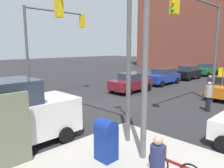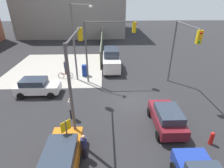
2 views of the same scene
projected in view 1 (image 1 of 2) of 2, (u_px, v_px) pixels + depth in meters
The scene contains 16 objects.
ground_plane at pixel (121, 102), 15.28m from camera, with size 120.00×120.00×0.00m, color #28282B.
traffic_signal_nw_corner at pixel (202, 32), 12.89m from camera, with size 6.06×0.36×6.50m.
traffic_signal_se_corner at pixel (52, 36), 15.83m from camera, with size 5.08×0.36×6.50m.
traffic_signal_ne_corner at pixel (95, 28), 9.60m from camera, with size 0.36×5.18×6.50m.
street_lamp_corner at pixel (142, 19), 7.18m from camera, with size 1.66×2.31×8.00m.
warning_sign_two_way at pixel (222, 78), 15.46m from camera, with size 0.48×0.48×2.40m.
mailbox_blue at pixel (106, 138), 7.34m from camera, with size 0.56×0.64×1.43m.
fire_hydrant at pixel (124, 81), 21.61m from camera, with size 0.26×0.26×0.94m.
sedan_blue at pixel (163, 76), 22.47m from camera, with size 4.27×2.02×1.62m.
coupe_green at pixel (206, 69), 29.88m from camera, with size 4.44×2.02×1.62m.
hatchback_black at pixel (188, 72), 26.08m from camera, with size 3.87×2.02×1.62m.
sedan_maroon at pixel (131, 82), 18.67m from camera, with size 3.88×2.02×1.62m.
van_white_delivery at pixel (3, 117), 7.98m from camera, with size 5.40×2.32×2.62m.
pedestrian_waiting at pixel (209, 96), 12.90m from camera, with size 0.36×0.36×1.80m.
pedestrian_walking_north at pixel (210, 86), 16.54m from camera, with size 0.36×0.36×1.71m.
bicycle_leaning_on_fence at pixel (174, 168), 6.30m from camera, with size 0.05×1.75×0.97m.
Camera 1 is at (10.98, 10.03, 3.80)m, focal length 35.00 mm.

